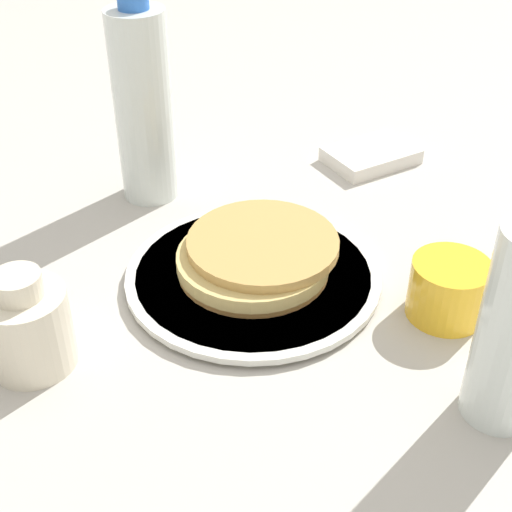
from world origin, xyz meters
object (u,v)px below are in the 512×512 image
object	(u,v)px
pancake_stack	(258,257)
juice_glass	(448,289)
plate	(256,276)
cream_jug	(27,326)
water_bottle_mid	(143,106)

from	to	relation	value
pancake_stack	juice_glass	world-z (taller)	juice_glass
plate	pancake_stack	distance (m)	0.02
pancake_stack	plate	bearing A→B (deg)	-138.87
cream_jug	juice_glass	bearing A→B (deg)	11.14
water_bottle_mid	juice_glass	bearing A→B (deg)	-35.25
plate	water_bottle_mid	size ratio (longest dim) A/B	1.08
cream_jug	plate	bearing A→B (deg)	32.15
juice_glass	water_bottle_mid	world-z (taller)	water_bottle_mid
juice_glass	cream_jug	world-z (taller)	cream_jug
juice_glass	water_bottle_mid	bearing A→B (deg)	144.75
plate	cream_jug	distance (m)	0.25
plate	cream_jug	bearing A→B (deg)	-147.85
water_bottle_mid	pancake_stack	bearing A→B (deg)	-52.33
plate	cream_jug	world-z (taller)	cream_jug
juice_glass	cream_jug	xyz separation A→B (m)	(-0.40, -0.08, 0.01)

